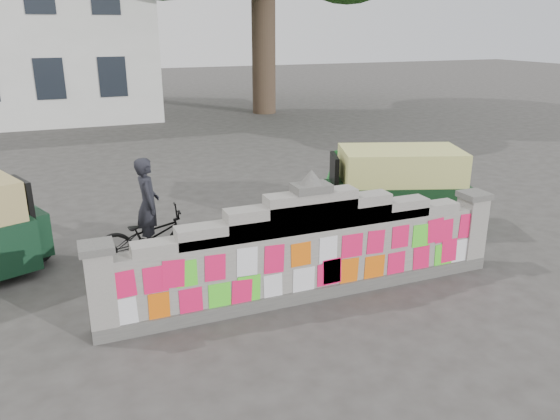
{
  "coord_description": "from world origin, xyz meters",
  "views": [
    {
      "loc": [
        -3.26,
        -6.84,
        3.95
      ],
      "look_at": [
        -0.08,
        1.0,
        1.1
      ],
      "focal_mm": 35.0,
      "sensor_mm": 36.0,
      "label": 1
    }
  ],
  "objects_px": {
    "cyclist_rider": "(149,218)",
    "rickshaw_right": "(395,188)",
    "pedestrian": "(338,184)",
    "cyclist_bike": "(151,236)"
  },
  "relations": [
    {
      "from": "cyclist_bike",
      "to": "pedestrian",
      "type": "xyz_separation_m",
      "value": [
        4.18,
        0.97,
        0.25
      ]
    },
    {
      "from": "cyclist_bike",
      "to": "rickshaw_right",
      "type": "xyz_separation_m",
      "value": [
        4.9,
        -0.14,
        0.38
      ]
    },
    {
      "from": "cyclist_rider",
      "to": "rickshaw_right",
      "type": "bearing_deg",
      "value": -89.87
    },
    {
      "from": "cyclist_rider",
      "to": "rickshaw_right",
      "type": "height_order",
      "value": "rickshaw_right"
    },
    {
      "from": "rickshaw_right",
      "to": "cyclist_rider",
      "type": "bearing_deg",
      "value": 17.77
    },
    {
      "from": "rickshaw_right",
      "to": "cyclist_bike",
      "type": "bearing_deg",
      "value": 17.77
    },
    {
      "from": "cyclist_rider",
      "to": "cyclist_bike",
      "type": "bearing_deg",
      "value": 0.0
    },
    {
      "from": "cyclist_bike",
      "to": "rickshaw_right",
      "type": "distance_m",
      "value": 4.92
    },
    {
      "from": "cyclist_rider",
      "to": "pedestrian",
      "type": "height_order",
      "value": "cyclist_rider"
    },
    {
      "from": "pedestrian",
      "to": "cyclist_rider",
      "type": "bearing_deg",
      "value": -86.86
    }
  ]
}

